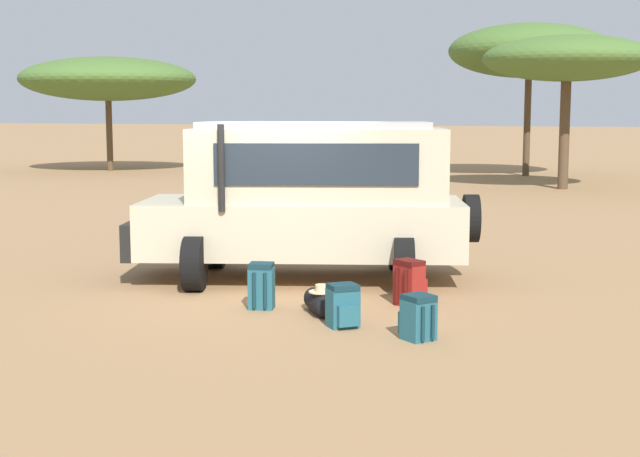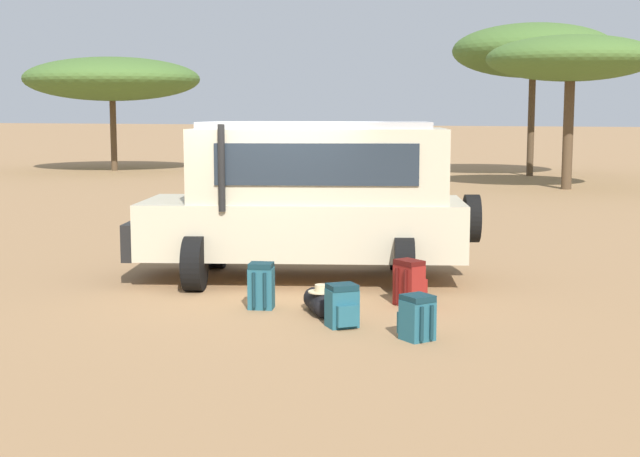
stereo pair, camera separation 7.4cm
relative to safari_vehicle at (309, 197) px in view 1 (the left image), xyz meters
name	(u,v)px [view 1 (the left image)]	position (x,y,z in m)	size (l,w,h in m)	color
ground_plane	(280,287)	(-0.14, -0.75, -1.29)	(320.00, 320.00, 0.00)	#9E754C
safari_vehicle	(309,197)	(0.00, 0.00, 0.00)	(5.41, 3.75, 2.44)	beige
backpack_beside_front_wheel	(262,286)	(0.27, -2.15, -1.00)	(0.39, 0.43, 0.61)	#235B6B
backpack_cluster_center	(418,318)	(2.65, -2.89, -1.04)	(0.47, 0.44, 0.52)	#235B6B
backpack_near_rear_wheel	(343,306)	(1.65, -2.67, -1.04)	(0.47, 0.47, 0.53)	#235B6B
backpack_outermost	(410,283)	(2.02, -1.20, -0.99)	(0.46, 0.45, 0.63)	maroon
duffel_bag_low_black_case	(320,302)	(1.10, -2.11, -1.14)	(0.64, 0.74, 0.40)	black
acacia_tree_far_left	(108,79)	(-18.92, 20.33, 2.75)	(7.93, 7.28, 5.01)	brown
acacia_tree_left_mid	(529,51)	(-1.25, 24.46, 3.75)	(6.48, 6.77, 6.14)	brown
acacia_tree_centre_back	(567,59)	(1.11, 18.51, 3.05)	(5.62, 5.15, 5.14)	brown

